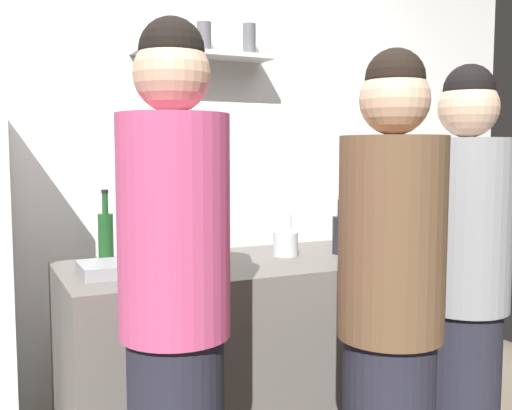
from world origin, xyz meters
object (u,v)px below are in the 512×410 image
person_pink_top (175,317)px  water_bottle_plastic (378,241)px  wine_bottle_green_glass (106,234)px  wine_bottle_dark_glass (340,233)px  person_grey_hoodie (462,296)px  person_brown_jacket (390,322)px  baking_pan (123,268)px  utensil_holder (286,244)px

person_pink_top → water_bottle_plastic: bearing=162.8°
wine_bottle_green_glass → wine_bottle_dark_glass: (1.05, -0.30, -0.02)m
water_bottle_plastic → wine_bottle_dark_glass: bearing=95.1°
water_bottle_plastic → person_grey_hoodie: 0.47m
person_grey_hoodie → person_pink_top: person_pink_top is taller
wine_bottle_dark_glass → person_brown_jacket: (-0.38, -0.86, -0.16)m
wine_bottle_dark_glass → water_bottle_plastic: 0.26m
baking_pan → utensil_holder: utensil_holder is taller
baking_pan → wine_bottle_dark_glass: wine_bottle_dark_glass is taller
utensil_holder → person_pink_top: 1.06m
baking_pan → wine_bottle_dark_glass: bearing=1.1°
utensil_holder → water_bottle_plastic: size_ratio=0.97×
wine_bottle_dark_glass → person_pink_top: size_ratio=0.15×
baking_pan → water_bottle_plastic: size_ratio=1.54×
baking_pan → person_grey_hoodie: bearing=-31.0°
wine_bottle_dark_glass → person_pink_top: (-1.03, -0.66, -0.12)m
person_brown_jacket → person_pink_top: 0.69m
wine_bottle_green_glass → wine_bottle_dark_glass: 1.09m
person_grey_hoodie → baking_pan: bearing=-64.1°
baking_pan → person_brown_jacket: size_ratio=0.20×
wine_bottle_dark_glass → person_grey_hoodie: person_grey_hoodie is taller
person_brown_jacket → person_pink_top: size_ratio=0.96×
water_bottle_plastic → person_grey_hoodie: person_grey_hoodie is taller
baking_pan → wine_bottle_green_glass: 0.34m
baking_pan → person_brown_jacket: 1.08m
water_bottle_plastic → person_brown_jacket: person_brown_jacket is taller
baking_pan → person_pink_top: 0.64m
wine_bottle_green_glass → person_brown_jacket: bearing=-59.9°
wine_bottle_dark_glass → person_pink_top: bearing=-147.6°
baking_pan → utensil_holder: (0.78, 0.08, 0.03)m
water_bottle_plastic → person_brown_jacket: 0.74m
person_brown_jacket → utensil_holder: bearing=179.2°
utensil_holder → person_grey_hoodie: 0.85m
person_pink_top → baking_pan: bearing=-126.3°
wine_bottle_green_glass → person_grey_hoodie: (1.14, -1.01, -0.18)m
baking_pan → wine_bottle_green_glass: (-0.00, 0.32, 0.09)m
wine_bottle_dark_glass → person_grey_hoodie: 0.73m
water_bottle_plastic → person_pink_top: size_ratio=0.12×
water_bottle_plastic → person_pink_top: person_pink_top is taller
person_grey_hoodie → utensil_holder: bearing=-98.4°
water_bottle_plastic → person_brown_jacket: size_ratio=0.13×
baking_pan → person_pink_top: size_ratio=0.19×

